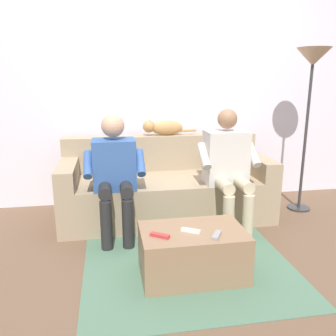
% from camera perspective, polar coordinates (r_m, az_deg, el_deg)
% --- Properties ---
extents(ground_plane, '(8.00, 8.00, 0.00)m').
position_cam_1_polar(ground_plane, '(3.09, 1.89, -12.59)').
color(ground_plane, brown).
extents(back_wall, '(5.07, 0.06, 2.58)m').
position_cam_1_polar(back_wall, '(4.02, -1.73, 12.70)').
color(back_wall, silver).
rests_on(back_wall, ground).
extents(couch, '(2.10, 0.88, 0.80)m').
position_cam_1_polar(couch, '(3.67, -0.45, -3.30)').
color(couch, '#9E896B').
rests_on(couch, ground).
extents(coffee_table, '(0.75, 0.48, 0.35)m').
position_cam_1_polar(coffee_table, '(2.62, 3.98, -13.55)').
color(coffee_table, '#8C6B4C').
rests_on(coffee_table, ground).
extents(person_left_seated, '(0.55, 0.57, 1.13)m').
position_cam_1_polar(person_left_seated, '(3.31, 9.72, 0.75)').
color(person_left_seated, beige).
rests_on(person_left_seated, ground).
extents(person_right_seated, '(0.53, 0.54, 1.10)m').
position_cam_1_polar(person_right_seated, '(3.14, -8.68, -0.12)').
color(person_right_seated, '#335693').
rests_on(person_right_seated, ground).
extents(cat_on_backrest, '(0.59, 0.13, 0.17)m').
position_cam_1_polar(cat_on_backrest, '(3.82, -0.89, 6.61)').
color(cat_on_backrest, '#B7844C').
rests_on(cat_on_backrest, couch).
extents(remote_white, '(0.13, 0.10, 0.02)m').
position_cam_1_polar(remote_white, '(2.51, 3.72, -10.13)').
color(remote_white, white).
rests_on(remote_white, coffee_table).
extents(remote_gray, '(0.10, 0.14, 0.02)m').
position_cam_1_polar(remote_gray, '(2.46, 7.92, -10.76)').
color(remote_gray, gray).
rests_on(remote_gray, coffee_table).
extents(remote_red, '(0.14, 0.11, 0.02)m').
position_cam_1_polar(remote_red, '(2.43, -1.33, -10.90)').
color(remote_red, '#B73333').
rests_on(remote_red, coffee_table).
extents(floor_rug, '(1.58, 1.46, 0.01)m').
position_cam_1_polar(floor_rug, '(2.83, 3.21, -15.32)').
color(floor_rug, '#4C7056').
rests_on(floor_rug, ground).
extents(floor_lamp, '(0.34, 0.34, 1.70)m').
position_cam_1_polar(floor_lamp, '(3.94, 22.38, 14.50)').
color(floor_lamp, '#2D2D2D').
rests_on(floor_lamp, ground).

